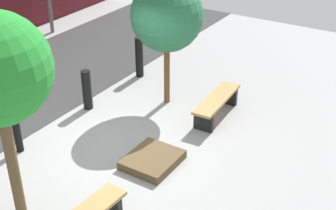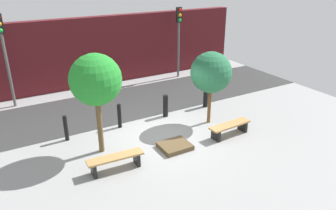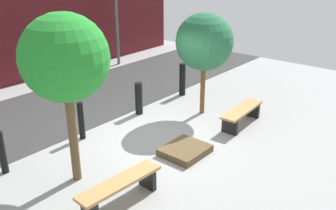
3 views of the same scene
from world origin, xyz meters
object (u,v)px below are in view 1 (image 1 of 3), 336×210
object	(u,v)px
planter_bed	(152,160)
tree_behind_right_bench	(167,16)
bollard_left	(17,130)
bench_right	(217,103)
bollard_right	(139,57)
bollard_center	(87,90)

from	to	relation	value
planter_bed	tree_behind_right_bench	size ratio (longest dim) A/B	0.36
bollard_left	tree_behind_right_bench	bearing A→B (deg)	-22.62
bench_right	tree_behind_right_bench	distance (m)	2.14
bench_right	bollard_left	size ratio (longest dim) A/B	1.79
bench_right	bollard_right	distance (m)	2.74
tree_behind_right_bench	bollard_left	size ratio (longest dim) A/B	2.99
bench_right	tree_behind_right_bench	world-z (taller)	tree_behind_right_bench
tree_behind_right_bench	bollard_left	xyz separation A→B (m)	(-3.21, 1.34, -1.57)
bollard_left	bollard_center	bearing A→B (deg)	0.00
planter_bed	tree_behind_right_bench	world-z (taller)	tree_behind_right_bench
bollard_right	bollard_left	bearing A→B (deg)	180.00
tree_behind_right_bench	bollard_center	xyz separation A→B (m)	(-1.20, 1.34, -1.59)
bench_right	tree_behind_right_bench	size ratio (longest dim) A/B	0.60
planter_bed	bollard_center	bearing A→B (deg)	67.34
planter_bed	bollard_center	size ratio (longest dim) A/B	1.11
planter_bed	bench_right	bearing A→B (deg)	-5.18
planter_bed	bollard_left	size ratio (longest dim) A/B	1.07
bollard_center	bollard_right	distance (m)	2.01
bench_right	bollard_left	bearing A→B (deg)	137.57
bollard_left	bollard_center	world-z (taller)	bollard_left
bench_right	bollard_center	bearing A→B (deg)	111.35
bench_right	planter_bed	bearing A→B (deg)	171.49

